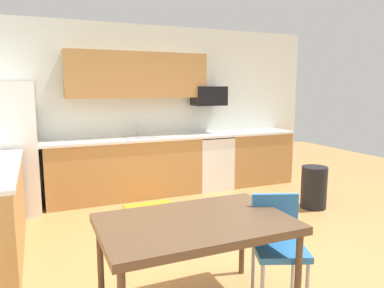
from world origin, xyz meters
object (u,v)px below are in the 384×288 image
(microwave, at_px, (209,96))
(chair_near_table, at_px, (277,239))
(oven_range, at_px, (211,161))
(dining_table, at_px, (196,228))
(trash_bin, at_px, (314,187))
(refrigerator, at_px, (7,149))

(microwave, xyz_separation_m, chair_near_table, (-0.99, -3.32, -1.06))
(oven_range, xyz_separation_m, microwave, (0.00, 0.10, 1.11))
(dining_table, distance_m, trash_bin, 3.04)
(microwave, relative_size, trash_bin, 0.90)
(chair_near_table, bearing_deg, oven_range, 72.89)
(dining_table, xyz_separation_m, chair_near_table, (0.69, -0.07, -0.18))
(oven_range, bearing_deg, refrigerator, -178.52)
(oven_range, bearing_deg, microwave, 90.00)
(dining_table, bearing_deg, microwave, 62.67)
(refrigerator, distance_m, microwave, 3.17)
(oven_range, distance_m, trash_bin, 1.79)
(refrigerator, relative_size, dining_table, 1.28)
(refrigerator, distance_m, trash_bin, 4.27)
(oven_range, xyz_separation_m, dining_table, (-1.68, -3.15, 0.23))
(dining_table, bearing_deg, oven_range, 61.93)
(refrigerator, distance_m, dining_table, 3.38)
(refrigerator, xyz_separation_m, microwave, (3.09, 0.18, 0.67))
(dining_table, height_order, chair_near_table, chair_near_table)
(oven_range, distance_m, chair_near_table, 3.37)
(microwave, bearing_deg, chair_near_table, -106.62)
(microwave, bearing_deg, dining_table, -117.33)
(chair_near_table, height_order, trash_bin, chair_near_table)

